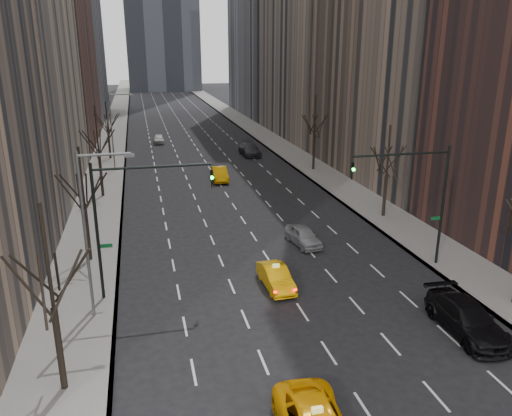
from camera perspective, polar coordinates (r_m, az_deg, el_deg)
ground at (r=22.28m, az=12.30°, el=-21.47°), size 400.00×400.00×0.00m
sidewalk_left at (r=86.56m, az=-15.98°, el=7.86°), size 4.50×320.00×0.15m
sidewalk_right at (r=88.84m, az=0.15°, el=8.77°), size 4.50×320.00×0.15m
tree_lw_a at (r=22.14m, az=-22.09°, el=-10.72°), size 3.36×3.50×8.28m
tree_lw_b at (r=35.08m, az=-18.96°, el=-0.18°), size 3.36×3.50×7.82m
tree_lw_c at (r=50.47m, az=-17.47°, el=5.61°), size 3.36×3.50×8.74m
tree_lw_d at (r=68.24m, az=-16.54°, el=8.28°), size 3.36×3.50×7.36m
tree_rw_b at (r=43.65m, az=14.67°, el=3.62°), size 3.36×3.50×7.82m
tree_rw_c at (r=59.73m, az=6.70°, el=8.09°), size 3.36×3.50×8.74m
traffic_mast_left at (r=28.63m, az=-14.57°, el=-0.01°), size 6.69×0.39×8.00m
traffic_mast_right at (r=33.43m, az=18.36°, el=2.18°), size 6.69×0.39×8.00m
streetlight_near at (r=26.81m, az=-18.33°, el=-1.28°), size 2.83×0.22×9.00m
streetlight_far at (r=60.97m, az=-15.90°, el=9.24°), size 2.83×0.22×9.00m
taxi_sedan at (r=30.67m, az=2.29°, el=-7.92°), size 1.59×4.10×1.33m
silver_sedan_ahead at (r=37.24m, az=5.45°, el=-3.19°), size 2.11×4.20×1.37m
parked_suv_black at (r=28.21m, az=22.95°, el=-11.54°), size 2.45×5.65×1.62m
far_taxi at (r=55.28m, az=-4.19°, el=3.89°), size 1.74×4.55×1.48m
far_suv_grey at (r=68.56m, az=-0.72°, el=6.71°), size 2.37×5.66×1.63m
far_car_white at (r=79.06m, az=-11.05°, el=7.77°), size 1.66×3.99×1.35m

